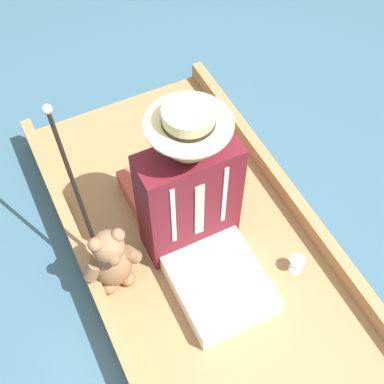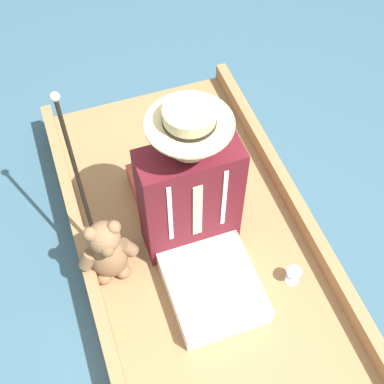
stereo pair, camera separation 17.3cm
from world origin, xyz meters
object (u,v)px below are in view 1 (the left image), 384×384
Objects in this scene: seated_person at (196,209)px; wine_glass at (297,263)px; walking_cane at (75,186)px; teddy_bear at (112,261)px.

seated_person is 10.19× the size of wine_glass.
wine_glass is at bearing 129.53° from seated_person.
walking_cane is (0.86, -0.59, 0.43)m from wine_glass.
teddy_bear is 0.39m from walking_cane.
walking_cane is (0.47, -0.26, 0.14)m from seated_person.
seated_person is 0.58m from wine_glass.
seated_person reaches higher than wine_glass.
teddy_bear is at bearing 98.53° from walking_cane.
walking_cane is (0.04, -0.25, 0.30)m from teddy_bear.
teddy_bear is at bearing -22.30° from wine_glass.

